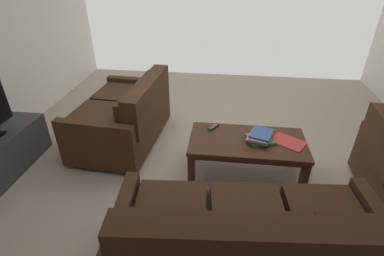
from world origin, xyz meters
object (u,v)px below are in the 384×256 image
(loveseat_near, at_px, (125,116))
(coffee_table, at_px, (247,146))
(sofa_main, at_px, (249,247))
(loose_magazine, at_px, (288,142))
(book_stack, at_px, (260,137))
(tv_remote, at_px, (213,127))

(loveseat_near, xyz_separation_m, coffee_table, (-1.44, 0.49, 0.01))
(sofa_main, xyz_separation_m, coffee_table, (-0.03, -1.21, -0.00))
(loveseat_near, relative_size, loose_magazine, 4.46)
(loveseat_near, height_order, book_stack, loveseat_near)
(loveseat_near, distance_m, book_stack, 1.64)
(tv_remote, bearing_deg, loveseat_near, -15.08)
(coffee_table, xyz_separation_m, book_stack, (-0.12, -0.01, 0.11))
(loveseat_near, xyz_separation_m, tv_remote, (-1.09, 0.29, 0.09))
(book_stack, xyz_separation_m, tv_remote, (0.47, -0.19, -0.03))
(loveseat_near, xyz_separation_m, book_stack, (-1.56, 0.48, 0.13))
(sofa_main, height_order, coffee_table, sofa_main)
(loveseat_near, distance_m, tv_remote, 1.13)
(coffee_table, distance_m, tv_remote, 0.41)
(book_stack, bearing_deg, loose_magazine, 179.98)
(sofa_main, distance_m, book_stack, 1.23)
(sofa_main, height_order, tv_remote, sofa_main)
(loose_magazine, bearing_deg, coffee_table, -55.88)
(sofa_main, xyz_separation_m, tv_remote, (0.32, -1.41, 0.08))
(coffee_table, bearing_deg, book_stack, -174.90)
(tv_remote, distance_m, loose_magazine, 0.78)
(coffee_table, relative_size, book_stack, 3.47)
(book_stack, distance_m, loose_magazine, 0.28)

